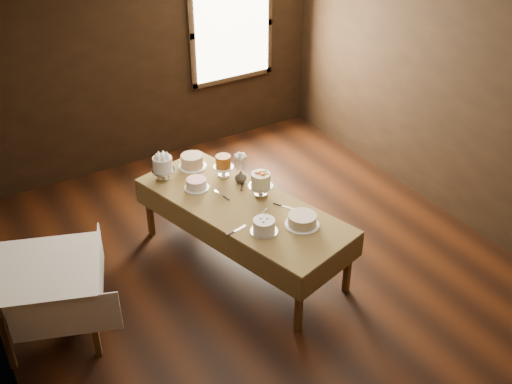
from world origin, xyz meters
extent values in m
cube|color=black|center=(0.00, 0.00, 0.00)|extent=(5.00, 6.00, 0.01)
cube|color=beige|center=(0.00, 0.00, 2.80)|extent=(5.00, 6.00, 0.01)
cube|color=black|center=(0.00, 3.00, 1.40)|extent=(5.00, 0.02, 2.80)
cube|color=black|center=(2.50, 0.00, 1.40)|extent=(0.02, 6.00, 2.80)
cube|color=#FFEABF|center=(1.30, 2.94, 1.60)|extent=(1.10, 0.05, 1.30)
cube|color=#4F3215|center=(-0.13, -0.75, 0.33)|extent=(0.07, 0.07, 0.65)
cube|color=#4F3215|center=(-0.69, 1.33, 0.33)|extent=(0.07, 0.07, 0.65)
cube|color=#4F3215|center=(0.59, -0.56, 0.33)|extent=(0.07, 0.07, 0.65)
cube|color=#4F3215|center=(0.02, 1.53, 0.33)|extent=(0.07, 0.07, 0.65)
cube|color=#4F3215|center=(-0.05, 0.39, 0.69)|extent=(1.42, 2.42, 0.04)
cube|color=olive|center=(-0.05, 0.39, 0.72)|extent=(1.49, 2.49, 0.01)
cube|color=#4F3215|center=(-2.48, 0.16, 0.35)|extent=(0.07, 0.07, 0.71)
cube|color=#4F3215|center=(-2.23, 0.83, 0.35)|extent=(0.07, 0.07, 0.71)
cube|color=#4F3215|center=(-1.80, -0.10, 0.35)|extent=(0.07, 0.07, 0.71)
cube|color=#4F3215|center=(-1.55, 0.58, 0.35)|extent=(0.07, 0.07, 0.71)
cube|color=#4F3215|center=(-2.01, 0.37, 0.73)|extent=(1.06, 1.06, 0.04)
cube|color=white|center=(-2.01, 0.37, 0.75)|extent=(1.16, 1.16, 0.01)
cylinder|color=silver|center=(-0.52, 1.26, 0.78)|extent=(0.25, 0.25, 0.12)
cylinder|color=white|center=(-0.52, 1.26, 0.91)|extent=(0.22, 0.22, 0.15)
cylinder|color=white|center=(-0.14, 1.32, 0.73)|extent=(0.31, 0.31, 0.01)
cylinder|color=tan|center=(-0.14, 1.32, 0.80)|extent=(0.34, 0.34, 0.13)
cylinder|color=white|center=(-0.31, 0.89, 0.73)|extent=(0.27, 0.27, 0.01)
cylinder|color=white|center=(-0.31, 0.89, 0.78)|extent=(0.29, 0.29, 0.09)
cylinder|color=white|center=(0.06, 0.97, 0.78)|extent=(0.22, 0.22, 0.13)
cylinder|color=#A55917|center=(0.06, 0.97, 0.91)|extent=(0.19, 0.19, 0.13)
cylinder|color=silver|center=(0.20, 0.43, 0.78)|extent=(0.26, 0.26, 0.13)
cylinder|color=beige|center=(0.20, 0.43, 0.92)|extent=(0.22, 0.22, 0.14)
cylinder|color=silver|center=(-0.11, -0.13, 0.73)|extent=(0.26, 0.26, 0.01)
cylinder|color=white|center=(-0.11, -0.13, 0.79)|extent=(0.25, 0.25, 0.12)
cylinder|color=white|center=(0.25, -0.23, 0.73)|extent=(0.33, 0.33, 0.01)
cylinder|color=beige|center=(0.25, -0.23, 0.79)|extent=(0.27, 0.27, 0.10)
cube|color=silver|center=(0.06, 0.16, 0.73)|extent=(0.22, 0.14, 0.01)
cube|color=silver|center=(0.31, 0.09, 0.73)|extent=(0.14, 0.22, 0.01)
cube|color=silver|center=(-0.15, 0.68, 0.73)|extent=(0.06, 0.24, 0.01)
cube|color=silver|center=(0.16, 0.74, 0.73)|extent=(0.16, 0.21, 0.01)
cube|color=silver|center=(-0.28, 0.03, 0.73)|extent=(0.24, 0.07, 0.01)
imported|color=#2D2823|center=(0.15, 0.76, 0.79)|extent=(0.18, 0.18, 0.13)
camera|label=1|loc=(-2.57, -4.02, 4.09)|focal=42.56mm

